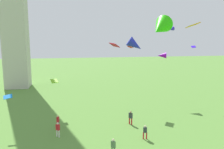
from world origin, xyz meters
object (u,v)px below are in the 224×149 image
at_px(person_1, 113,146).
at_px(kite_flying_8, 160,28).
at_px(person_2, 58,129).
at_px(kite_flying_4, 162,56).
at_px(person_4, 58,121).
at_px(kite_flying_5, 132,46).
at_px(person_3, 145,131).
at_px(kite_flying_7, 171,29).
at_px(kite_flying_0, 54,81).
at_px(kite_flying_3, 114,45).
at_px(person_0, 131,117).
at_px(kite_flying_10, 8,97).
at_px(kite_flying_2, 135,45).
at_px(kite_flying_1, 193,47).
at_px(kite_flying_9, 193,25).

height_order(person_1, kite_flying_8, kite_flying_8).
bearing_deg(person_2, kite_flying_4, -99.16).
distance_m(person_1, person_4, 9.29).
xyz_separation_m(person_4, kite_flying_5, (11.19, 7.73, 8.62)).
relative_size(person_1, person_3, 1.06).
bearing_deg(person_2, kite_flying_7, -97.69).
distance_m(kite_flying_0, kite_flying_3, 13.71).
height_order(person_0, kite_flying_10, kite_flying_10).
bearing_deg(person_1, person_4, -173.43).
relative_size(person_3, kite_flying_5, 1.02).
bearing_deg(kite_flying_2, kite_flying_1, -65.28).
bearing_deg(kite_flying_1, kite_flying_2, 117.69).
height_order(kite_flying_8, kite_flying_9, kite_flying_8).
bearing_deg(person_1, person_2, -162.90).
relative_size(person_2, kite_flying_2, 0.67).
xyz_separation_m(kite_flying_5, kite_flying_8, (-1.70, -15.68, 2.21)).
relative_size(person_2, kite_flying_5, 1.11).
bearing_deg(person_1, kite_flying_4, 116.69).
distance_m(kite_flying_5, kite_flying_9, 9.83).
bearing_deg(person_0, kite_flying_3, -64.93).
bearing_deg(kite_flying_1, kite_flying_9, 161.20).
xyz_separation_m(person_3, kite_flying_7, (10.07, 16.65, 11.55)).
xyz_separation_m(person_1, kite_flying_1, (13.69, 10.74, 8.71)).
xyz_separation_m(kite_flying_0, kite_flying_5, (11.83, 1.91, 4.74)).
relative_size(kite_flying_2, kite_flying_3, 2.04).
distance_m(kite_flying_8, kite_flying_9, 11.93).
xyz_separation_m(kite_flying_5, kite_flying_9, (6.34, -6.90, 2.96)).
bearing_deg(person_1, kite_flying_10, -154.09).
bearing_deg(person_1, kite_flying_5, 130.25).
relative_size(person_1, kite_flying_5, 1.08).
bearing_deg(kite_flying_8, person_0, 136.16).
distance_m(kite_flying_0, kite_flying_9, 20.36).
distance_m(person_0, person_2, 9.17).
xyz_separation_m(person_2, kite_flying_0, (-0.75, 8.28, 3.88)).
relative_size(person_0, person_2, 1.05).
bearing_deg(kite_flying_3, person_1, -39.98).
distance_m(person_1, kite_flying_5, 18.49).
distance_m(person_3, kite_flying_1, 15.22).
bearing_deg(person_4, kite_flying_7, 131.88).
bearing_deg(person_0, kite_flying_7, 107.26).
relative_size(person_0, kite_flying_0, 1.17).
height_order(person_1, kite_flying_1, kite_flying_1).
xyz_separation_m(person_3, kite_flying_10, (-14.97, 4.81, 3.33)).
xyz_separation_m(kite_flying_7, kite_flying_9, (-2.00, -11.11, 0.10)).
bearing_deg(kite_flying_1, kite_flying_8, 154.03).
height_order(kite_flying_3, kite_flying_5, kite_flying_3).
xyz_separation_m(person_2, kite_flying_10, (-5.62, 2.57, 3.26)).
height_order(kite_flying_1, kite_flying_5, kite_flying_5).
relative_size(person_3, kite_flying_8, 0.51).
distance_m(kite_flying_3, kite_flying_7, 21.72).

